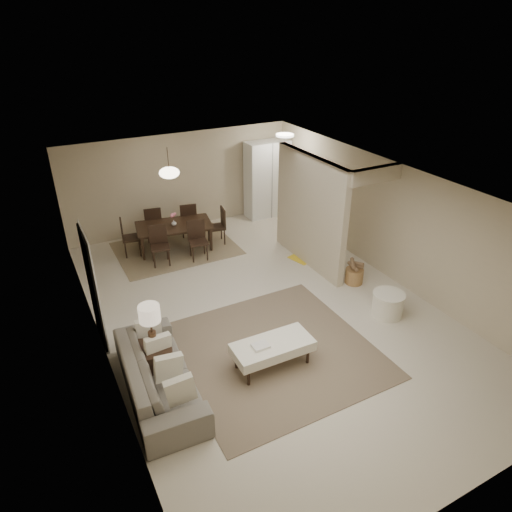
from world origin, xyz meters
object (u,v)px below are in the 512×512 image
pantry_cabinet (267,179)px  round_pouf (388,304)px  sofa (158,374)px  ottoman_bench (273,347)px  side_table (156,363)px  wicker_basket (354,276)px  dining_table (175,237)px

pantry_cabinet → round_pouf: size_ratio=3.50×
sofa → ottoman_bench: sofa is taller
sofa → round_pouf: (4.42, -0.08, -0.11)m
ottoman_bench → round_pouf: size_ratio=2.19×
side_table → wicker_basket: size_ratio=1.55×
round_pouf → dining_table: (-2.63, 4.53, 0.08)m
round_pouf → wicker_basket: round_pouf is taller
ottoman_bench → side_table: bearing=161.8°
side_table → pantry_cabinet: bearing=46.4°
pantry_cabinet → sofa: (-4.80, -5.30, -0.70)m
wicker_basket → ottoman_bench: bearing=-152.8°
wicker_basket → dining_table: size_ratio=0.22×
round_pouf → dining_table: 5.24m
pantry_cabinet → side_table: pantry_cabinet is taller
sofa → wicker_basket: size_ratio=6.21×
sofa → dining_table: bearing=-18.5°
round_pouf → dining_table: size_ratio=0.34×
ottoman_bench → side_table: 1.84m
wicker_basket → sofa: bearing=-166.0°
pantry_cabinet → ottoman_bench: size_ratio=1.60×
ottoman_bench → round_pouf: bearing=6.0°
sofa → dining_table: (1.79, 4.45, -0.03)m
pantry_cabinet → dining_table: bearing=-164.3°
ottoman_bench → dining_table: size_ratio=0.74×
sofa → pantry_cabinet: bearing=-38.7°
dining_table → sofa: bearing=-101.6°
wicker_basket → side_table: bearing=-169.5°
ottoman_bench → round_pouf: (2.64, 0.22, -0.14)m
side_table → round_pouf: size_ratio=0.99×
pantry_cabinet → sofa: bearing=-132.2°
sofa → dining_table: size_ratio=1.34×
sofa → ottoman_bench: size_ratio=1.81×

